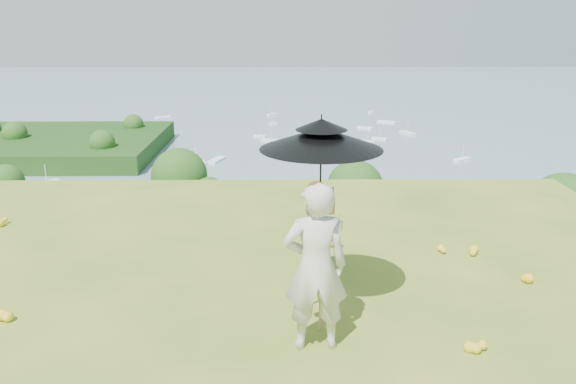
{
  "coord_description": "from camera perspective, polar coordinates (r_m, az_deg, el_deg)",
  "views": [
    {
      "loc": [
        0.96,
        -4.96,
        3.41
      ],
      "look_at": [
        1.05,
        3.39,
        0.83
      ],
      "focal_mm": 35.0,
      "sensor_mm": 36.0,
      "label": 1
    }
  ],
  "objects": [
    {
      "name": "painter",
      "position": [
        5.9,
        2.8,
        -7.66
      ],
      "size": [
        0.72,
        0.51,
        1.86
      ],
      "primitive_type": "imported",
      "rotation": [
        0.0,
        0.0,
        3.23
      ],
      "color": "beige",
      "rests_on": "ground"
    },
    {
      "name": "harbor_town",
      "position": [
        86.47,
        -1.21,
        -5.2
      ],
      "size": [
        110.0,
        22.0,
        5.0
      ],
      "primitive_type": null,
      "color": "silver",
      "rests_on": "shoreline_tier"
    },
    {
      "name": "painter_cap",
      "position": [
        5.59,
        2.93,
        0.53
      ],
      "size": [
        0.24,
        0.27,
        0.1
      ],
      "primitive_type": null,
      "rotation": [
        0.0,
        0.0,
        0.15
      ],
      "color": "#E27F7C",
      "rests_on": "painter"
    },
    {
      "name": "field_easel",
      "position": [
        6.51,
        3.22,
        -6.33
      ],
      "size": [
        0.72,
        0.72,
        1.63
      ],
      "primitive_type": null,
      "rotation": [
        0.0,
        0.0,
        0.18
      ],
      "color": "#A47645",
      "rests_on": "ground"
    },
    {
      "name": "moored_boats",
      "position": [
        170.58,
        -5.14,
        4.55
      ],
      "size": [
        140.0,
        140.0,
        0.7
      ],
      "primitive_type": null,
      "color": "white",
      "rests_on": "bay_water"
    },
    {
      "name": "shoreline_tier",
      "position": [
        89.15,
        -1.18,
        -9.07
      ],
      "size": [
        170.0,
        28.0,
        8.0
      ],
      "primitive_type": "cube",
      "color": "#746A5C",
      "rests_on": "bay_water"
    },
    {
      "name": "bay_water",
      "position": [
        247.8,
        -0.84,
        8.49
      ],
      "size": [
        700.0,
        700.0,
        0.0
      ],
      "primitive_type": "plane",
      "color": "gray",
      "rests_on": "ground"
    },
    {
      "name": "peninsula",
      "position": [
        180.02,
        -25.67,
        5.11
      ],
      "size": [
        90.0,
        60.0,
        12.0
      ],
      "primitive_type": null,
      "color": "#10350E",
      "rests_on": "bay_water"
    },
    {
      "name": "slope_trees",
      "position": [
        44.0,
        -1.82,
        -7.57
      ],
      "size": [
        110.0,
        50.0,
        6.0
      ],
      "primitive_type": null,
      "color": "#275218",
      "rests_on": "forest_slope"
    },
    {
      "name": "wildflowers",
      "position": [
        6.26,
        -9.66,
        -15.41
      ],
      "size": [
        10.0,
        10.5,
        0.12
      ],
      "primitive_type": null,
      "color": "yellow",
      "rests_on": "ground"
    },
    {
      "name": "ground",
      "position": [
        6.09,
        -10.0,
        -17.15
      ],
      "size": [
        14.0,
        14.0,
        0.0
      ],
      "primitive_type": "plane",
      "color": "#527020",
      "rests_on": "ground"
    },
    {
      "name": "sun_umbrella",
      "position": [
        6.19,
        3.35,
        2.92
      ],
      "size": [
        1.38,
        1.38,
        1.09
      ],
      "primitive_type": null,
      "rotation": [
        0.0,
        0.0,
        -0.01
      ],
      "color": "black",
      "rests_on": "field_easel"
    }
  ]
}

